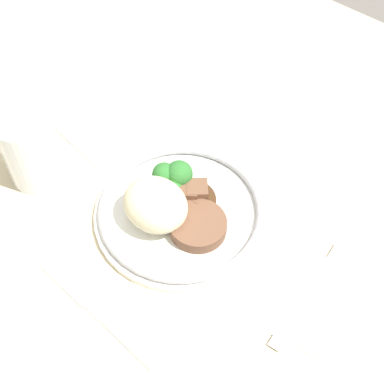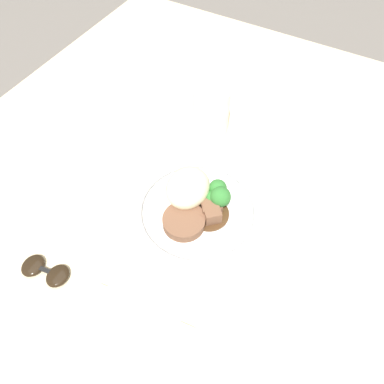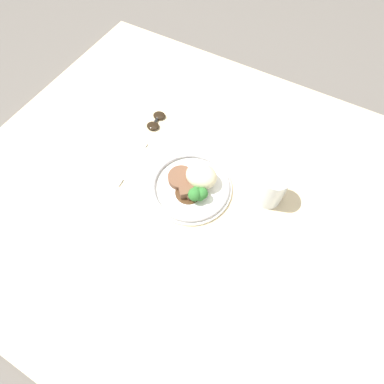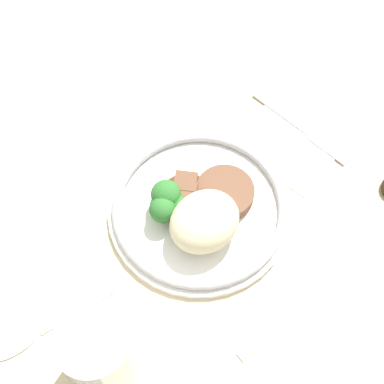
{
  "view_description": "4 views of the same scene",
  "coord_description": "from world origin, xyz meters",
  "views": [
    {
      "loc": [
        -0.29,
        0.32,
        0.65
      ],
      "look_at": [
        0.01,
        -0.01,
        0.07
      ],
      "focal_mm": 50.0,
      "sensor_mm": 36.0,
      "label": 1
    },
    {
      "loc": [
        -0.34,
        -0.17,
        0.64
      ],
      "look_at": [
        0.03,
        0.03,
        0.06
      ],
      "focal_mm": 35.0,
      "sensor_mm": 36.0,
      "label": 2
    },
    {
      "loc": [
        0.23,
        -0.38,
        0.81
      ],
      "look_at": [
        0.02,
        -0.02,
        0.06
      ],
      "focal_mm": 28.0,
      "sensor_mm": 36.0,
      "label": 3
    },
    {
      "loc": [
        0.23,
        0.25,
        0.68
      ],
      "look_at": [
        0.0,
        -0.01,
        0.06
      ],
      "focal_mm": 50.0,
      "sensor_mm": 36.0,
      "label": 4
    }
  ],
  "objects": [
    {
      "name": "fork",
      "position": [
        -0.2,
        0.01,
        0.04
      ],
      "size": [
        0.03,
        0.18,
        0.0
      ],
      "rotation": [
        0.0,
        0.0,
        1.67
      ],
      "color": "silver",
      "rests_on": "napkin"
    },
    {
      "name": "plate",
      "position": [
        0.01,
        0.01,
        0.05
      ],
      "size": [
        0.25,
        0.25,
        0.07
      ],
      "color": "white",
      "rests_on": "dining_table"
    },
    {
      "name": "ground_plane",
      "position": [
        0.0,
        0.0,
        0.0
      ],
      "size": [
        8.0,
        8.0,
        0.0
      ],
      "primitive_type": "plane",
      "color": "#5B5651"
    },
    {
      "name": "juice_glass",
      "position": [
        0.22,
        0.09,
        0.08
      ],
      "size": [
        0.08,
        0.08,
        0.11
      ],
      "color": "#F4AD19",
      "rests_on": "dining_table"
    },
    {
      "name": "dining_table",
      "position": [
        0.0,
        0.0,
        0.02
      ],
      "size": [
        1.35,
        1.18,
        0.03
      ],
      "color": "beige",
      "rests_on": "ground"
    },
    {
      "name": "napkin",
      "position": [
        -0.18,
        0.0,
        0.03
      ],
      "size": [
        0.18,
        0.16,
        0.0
      ],
      "color": "white",
      "rests_on": "dining_table"
    },
    {
      "name": "knife",
      "position": [
        0.0,
        0.19,
        0.03
      ],
      "size": [
        0.21,
        0.02,
        0.0
      ],
      "rotation": [
        0.0,
        0.0,
        -0.04
      ],
      "color": "silver",
      "rests_on": "dining_table"
    },
    {
      "name": "spoon",
      "position": [
        0.27,
        0.01,
        0.03
      ],
      "size": [
        0.16,
        0.03,
        0.01
      ],
      "rotation": [
        0.0,
        0.0,
        -0.12
      ],
      "color": "silver",
      "rests_on": "dining_table"
    }
  ]
}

